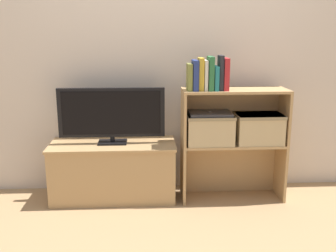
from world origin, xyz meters
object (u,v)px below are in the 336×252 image
(book_olive, at_px, (189,77))
(book_teal, at_px, (216,78))
(storage_basket_left, at_px, (210,128))
(tv_stand, at_px, (114,170))
(tv, at_px, (112,114))
(book_crimson, at_px, (225,74))
(laptop, at_px, (210,113))
(book_ivory, at_px, (205,75))
(book_navy, at_px, (195,75))
(book_charcoal, at_px, (221,73))
(book_mustard, at_px, (201,74))
(book_forest, at_px, (210,73))
(storage_basket_right, at_px, (259,127))

(book_olive, bearing_deg, book_teal, 0.00)
(book_olive, bearing_deg, storage_basket_left, 8.07)
(tv_stand, height_order, tv, tv)
(book_crimson, bearing_deg, laptop, 167.29)
(book_olive, relative_size, book_ivory, 0.89)
(book_navy, bearing_deg, book_charcoal, 0.00)
(tv_stand, height_order, book_navy, book_navy)
(book_navy, height_order, laptop, book_navy)
(tv_stand, height_order, book_crimson, book_crimson)
(book_olive, xyz_separation_m, book_teal, (0.19, 0.00, -0.01))
(book_navy, xyz_separation_m, book_teal, (0.15, 0.00, -0.02))
(book_mustard, bearing_deg, book_navy, 180.00)
(book_ivory, bearing_deg, book_forest, -0.00)
(book_navy, distance_m, storage_basket_right, 0.65)
(tv, relative_size, laptop, 2.56)
(book_ivory, bearing_deg, book_olive, -180.00)
(storage_basket_right, bearing_deg, book_crimson, -175.23)
(book_teal, bearing_deg, book_charcoal, 0.00)
(book_navy, distance_m, storage_basket_left, 0.42)
(book_mustard, distance_m, storage_basket_right, 0.62)
(book_crimson, xyz_separation_m, laptop, (-0.10, 0.02, -0.30))
(book_olive, height_order, book_navy, book_navy)
(book_olive, relative_size, storage_basket_right, 0.55)
(book_forest, height_order, book_crimson, book_forest)
(book_forest, relative_size, book_teal, 1.39)
(book_mustard, bearing_deg, book_ivory, 0.00)
(book_olive, bearing_deg, book_charcoal, 0.00)
(book_forest, xyz_separation_m, book_teal, (0.04, 0.00, -0.03))
(book_crimson, height_order, laptop, book_crimson)
(book_charcoal, xyz_separation_m, book_crimson, (0.04, 0.00, -0.01))
(storage_basket_left, bearing_deg, storage_basket_right, 0.00)
(book_mustard, bearing_deg, book_olive, 180.00)
(tv, distance_m, book_crimson, 0.91)
(book_teal, distance_m, storage_basket_right, 0.52)
(book_olive, bearing_deg, tv_stand, 170.60)
(book_teal, distance_m, book_crimson, 0.08)
(book_ivory, height_order, storage_basket_left, book_ivory)
(book_ivory, relative_size, storage_basket_right, 0.62)
(tv, distance_m, laptop, 0.75)
(tv, distance_m, book_mustard, 0.74)
(storage_basket_right, bearing_deg, book_navy, -177.36)
(book_forest, height_order, storage_basket_right, book_forest)
(tv_stand, bearing_deg, book_mustard, -8.25)
(book_navy, distance_m, book_crimson, 0.23)
(book_forest, relative_size, book_crimson, 1.05)
(book_ivory, xyz_separation_m, storage_basket_right, (0.43, 0.02, -0.40))
(book_ivory, relative_size, book_charcoal, 0.87)
(book_forest, bearing_deg, book_ivory, 180.00)
(laptop, bearing_deg, tv_stand, 174.37)
(book_olive, xyz_separation_m, storage_basket_right, (0.54, 0.02, -0.39))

